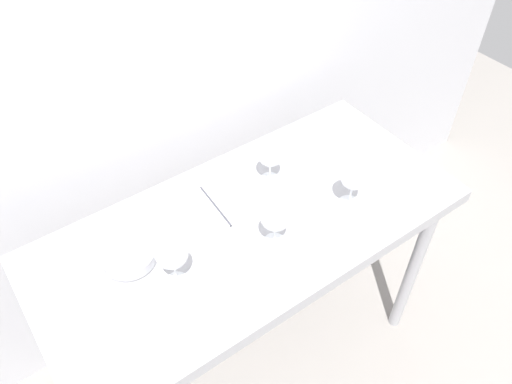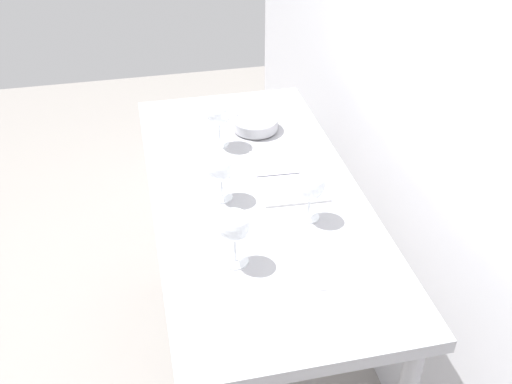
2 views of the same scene
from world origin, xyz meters
The scene contains 10 objects.
ground_plane centered at (0.00, 0.00, 0.00)m, with size 6.00×6.00×0.00m, color gray.
back_wall centered at (0.00, 0.49, 1.30)m, with size 3.80×0.04×2.60m, color #BBBBC1.
steel_counter centered at (0.00, -0.01, 0.79)m, with size 1.40×0.65×0.90m.
wine_glass_near_center centered at (0.02, -0.12, 1.01)m, with size 0.09×0.09×0.16m.
wine_glass_far_right centered at (0.17, 0.12, 1.01)m, with size 0.09×0.09×0.16m.
wine_glass_near_right centered at (0.32, -0.13, 1.02)m, with size 0.09×0.09×0.17m.
wine_glass_near_left centered at (-0.30, -0.07, 1.03)m, with size 0.09×0.09×0.18m.
open_notebook centered at (-0.06, 0.11, 0.90)m, with size 0.33×0.22×0.01m.
tasting_sheet_upper centered at (0.40, 0.12, 0.90)m, with size 0.16×0.21×0.00m, color white.
tasting_bowl centered at (-0.38, 0.08, 0.93)m, with size 0.17×0.17×0.05m.
Camera 2 is at (1.52, -0.34, 1.98)m, focal length 42.27 mm.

